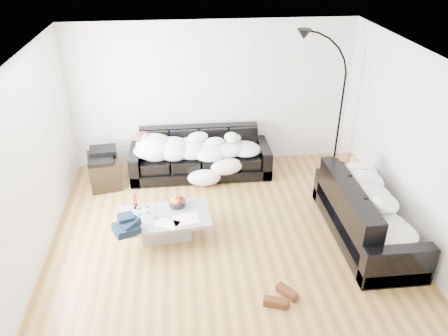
{
  "coord_description": "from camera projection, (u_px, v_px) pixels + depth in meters",
  "views": [
    {
      "loc": [
        -0.58,
        -5.12,
        3.95
      ],
      "look_at": [
        0.0,
        0.3,
        0.9
      ],
      "focal_mm": 35.0,
      "sensor_mm": 36.0,
      "label": 1
    }
  ],
  "objects": [
    {
      "name": "fruit_bowl",
      "position": [
        177.0,
        201.0,
        6.33
      ],
      "size": [
        0.3,
        0.3,
        0.15
      ],
      "primitive_type": "cylinder",
      "rotation": [
        0.0,
        0.0,
        0.28
      ],
      "color": "white",
      "rests_on": "coffee_table"
    },
    {
      "name": "ceiling",
      "position": [
        227.0,
        55.0,
        5.16
      ],
      "size": [
        5.0,
        5.0,
        0.0
      ],
      "primitive_type": "plane",
      "color": "white",
      "rests_on": "ground"
    },
    {
      "name": "stereo",
      "position": [
        102.0,
        154.0,
        7.35
      ],
      "size": [
        0.47,
        0.39,
        0.13
      ],
      "primitive_type": "cube",
      "rotation": [
        0.0,
        0.0,
        0.11
      ],
      "color": "black",
      "rests_on": "av_cabinet"
    },
    {
      "name": "navy_jacket",
      "position": [
        126.0,
        220.0,
        5.77
      ],
      "size": [
        0.43,
        0.4,
        0.17
      ],
      "primitive_type": null,
      "rotation": [
        0.0,
        0.0,
        0.44
      ],
      "color": "black",
      "rests_on": "coffee_table"
    },
    {
      "name": "sofa_back",
      "position": [
        200.0,
        154.0,
        7.71
      ],
      "size": [
        2.45,
        0.85,
        0.8
      ],
      "primitive_type": "cube",
      "color": "black",
      "rests_on": "ground"
    },
    {
      "name": "candle_left",
      "position": [
        134.0,
        202.0,
        6.25
      ],
      "size": [
        0.05,
        0.05,
        0.23
      ],
      "primitive_type": "cylinder",
      "rotation": [
        0.0,
        0.0,
        -0.33
      ],
      "color": "maroon",
      "rests_on": "coffee_table"
    },
    {
      "name": "wine_glass_b",
      "position": [
        140.0,
        210.0,
        6.13
      ],
      "size": [
        0.08,
        0.08,
        0.16
      ],
      "primitive_type": "cylinder",
      "rotation": [
        0.0,
        0.0,
        -0.25
      ],
      "color": "white",
      "rests_on": "coffee_table"
    },
    {
      "name": "wall_left",
      "position": [
        32.0,
        162.0,
        5.56
      ],
      "size": [
        0.02,
        4.5,
        2.6
      ],
      "primitive_type": "cube",
      "color": "silver",
      "rests_on": "ground"
    },
    {
      "name": "sleeper_right",
      "position": [
        371.0,
        199.0,
        6.02
      ],
      "size": [
        0.77,
        1.82,
        0.44
      ],
      "primitive_type": null,
      "rotation": [
        0.0,
        0.0,
        1.57
      ],
      "color": "white",
      "rests_on": "sofa_right"
    },
    {
      "name": "wall_right",
      "position": [
        406.0,
        144.0,
        6.02
      ],
      "size": [
        0.02,
        4.5,
        2.6
      ],
      "primitive_type": "cube",
      "color": "silver",
      "rests_on": "ground"
    },
    {
      "name": "teal_cushion",
      "position": [
        350.0,
        171.0,
        6.54
      ],
      "size": [
        0.42,
        0.38,
        0.2
      ],
      "primitive_type": "ellipsoid",
      "rotation": [
        0.0,
        0.0,
        0.24
      ],
      "color": "#0A4B4C",
      "rests_on": "sofa_right"
    },
    {
      "name": "sleeper_back",
      "position": [
        200.0,
        144.0,
        7.56
      ],
      "size": [
        2.07,
        0.72,
        0.41
      ],
      "primitive_type": null,
      "color": "white",
      "rests_on": "sofa_back"
    },
    {
      "name": "wine_glass_a",
      "position": [
        147.0,
        208.0,
        6.17
      ],
      "size": [
        0.07,
        0.07,
        0.16
      ],
      "primitive_type": "cylinder",
      "rotation": [
        0.0,
        0.0,
        -0.05
      ],
      "color": "white",
      "rests_on": "coffee_table"
    },
    {
      "name": "floor_lamp",
      "position": [
        340.0,
        112.0,
        7.53
      ],
      "size": [
        0.84,
        0.41,
        2.23
      ],
      "primitive_type": null,
      "rotation": [
        0.0,
        0.0,
        0.1
      ],
      "color": "black",
      "rests_on": "ground"
    },
    {
      "name": "ground",
      "position": [
        226.0,
        231.0,
        6.43
      ],
      "size": [
        5.0,
        5.0,
        0.0
      ],
      "primitive_type": "plane",
      "color": "olive",
      "rests_on": "ground"
    },
    {
      "name": "sofa_right",
      "position": [
        368.0,
        211.0,
        6.12
      ],
      "size": [
        0.91,
        2.12,
        0.86
      ],
      "primitive_type": "cube",
      "rotation": [
        0.0,
        0.0,
        1.57
      ],
      "color": "black",
      "rests_on": "ground"
    },
    {
      "name": "coffee_table",
      "position": [
        166.0,
        226.0,
        6.24
      ],
      "size": [
        1.31,
        0.85,
        0.36
      ],
      "primitive_type": "cube",
      "rotation": [
        0.0,
        0.0,
        0.1
      ],
      "color": "#939699",
      "rests_on": "ground"
    },
    {
      "name": "newspaper_a",
      "position": [
        186.0,
        219.0,
        6.07
      ],
      "size": [
        0.39,
        0.32,
        0.01
      ],
      "primitive_type": "cube",
      "rotation": [
        0.0,
        0.0,
        0.17
      ],
      "color": "silver",
      "rests_on": "coffee_table"
    },
    {
      "name": "shoes",
      "position": [
        281.0,
        297.0,
        5.22
      ],
      "size": [
        0.59,
        0.54,
        0.11
      ],
      "primitive_type": null,
      "rotation": [
        0.0,
        0.0,
        -0.54
      ],
      "color": "#472311",
      "rests_on": "ground"
    },
    {
      "name": "candle_right",
      "position": [
        136.0,
        200.0,
        6.31
      ],
      "size": [
        0.04,
        0.04,
        0.21
      ],
      "primitive_type": "cylinder",
      "rotation": [
        0.0,
        0.0,
        -0.12
      ],
      "color": "maroon",
      "rests_on": "coffee_table"
    },
    {
      "name": "wall_back",
      "position": [
        212.0,
        95.0,
        7.74
      ],
      "size": [
        5.0,
        0.02,
        2.6
      ],
      "primitive_type": "cube",
      "color": "silver",
      "rests_on": "ground"
    },
    {
      "name": "av_cabinet",
      "position": [
        105.0,
        171.0,
        7.5
      ],
      "size": [
        0.63,
        0.81,
        0.5
      ],
      "primitive_type": "cube",
      "rotation": [
        0.0,
        0.0,
        0.2
      ],
      "color": "black",
      "rests_on": "ground"
    },
    {
      "name": "newspaper_b",
      "position": [
        168.0,
        223.0,
        5.98
      ],
      "size": [
        0.37,
        0.34,
        0.01
      ],
      "primitive_type": "cube",
      "rotation": [
        0.0,
        0.0,
        -0.48
      ],
      "color": "silver",
      "rests_on": "coffee_table"
    },
    {
      "name": "wine_glass_c",
      "position": [
        156.0,
        213.0,
        6.06
      ],
      "size": [
        0.1,
        0.1,
        0.18
      ],
      "primitive_type": "cylinder",
      "rotation": [
        0.0,
        0.0,
        -0.33
      ],
      "color": "white",
      "rests_on": "coffee_table"
    }
  ]
}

